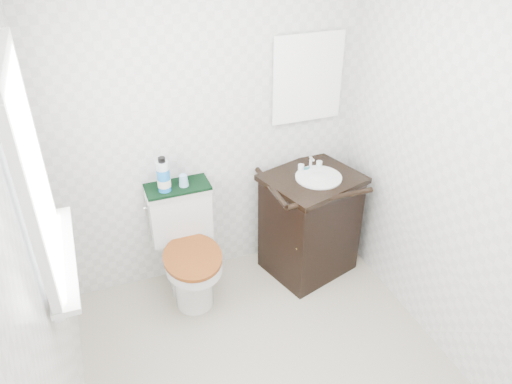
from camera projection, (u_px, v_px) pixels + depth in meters
floor at (276, 380)px, 3.06m from camera, size 2.40×2.40×0.00m
wall_back at (212, 125)px, 3.38m from camera, size 2.40×0.00×2.40m
wall_left at (41, 273)px, 2.10m from camera, size 0.00×2.40×2.40m
wall_right at (464, 179)px, 2.76m from camera, size 0.00×2.40×2.40m
window at (29, 172)px, 2.12m from camera, size 0.02×0.70×0.90m
mirror at (307, 78)px, 3.44m from camera, size 0.50×0.02×0.60m
toilet at (187, 252)px, 3.55m from camera, size 0.45×0.64×0.82m
vanity at (310, 222)px, 3.74m from camera, size 0.77×0.70×0.92m
trash_bin at (282, 253)px, 3.88m from camera, size 0.23×0.20×0.28m
towel at (177, 187)px, 3.40m from camera, size 0.44×0.22×0.02m
mouthwash_bottle at (163, 176)px, 3.28m from camera, size 0.09×0.09×0.25m
cup at (184, 180)px, 3.37m from camera, size 0.07×0.07×0.08m
soap_bar at (305, 169)px, 3.62m from camera, size 0.07×0.05×0.02m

